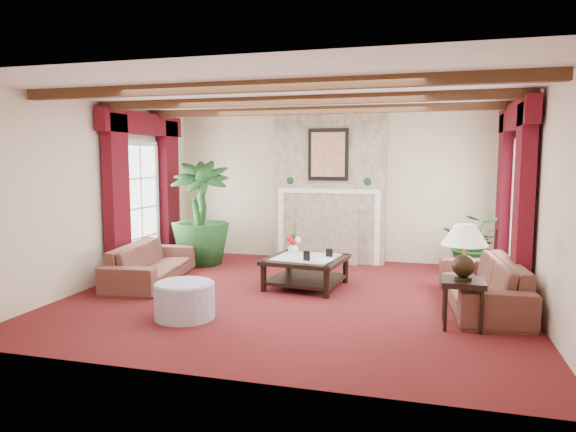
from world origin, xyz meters
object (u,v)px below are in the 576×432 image
(side_table, at_px, (462,304))
(ottoman, at_px, (185,301))
(sofa_left, at_px, (151,257))
(sofa_right, at_px, (482,275))
(coffee_table, at_px, (306,272))
(potted_palm, at_px, (200,236))

(side_table, relative_size, ottoman, 0.77)
(sofa_left, relative_size, side_table, 3.80)
(ottoman, bearing_deg, sofa_left, 131.11)
(sofa_left, distance_m, ottoman, 2.00)
(sofa_right, height_order, coffee_table, sofa_right)
(potted_palm, xyz_separation_m, ottoman, (1.14, -2.92, -0.31))
(coffee_table, xyz_separation_m, side_table, (2.10, -1.32, 0.05))
(potted_palm, bearing_deg, sofa_left, -96.68)
(sofa_right, relative_size, ottoman, 3.03)
(sofa_left, height_order, coffee_table, sofa_left)
(coffee_table, height_order, ottoman, coffee_table)
(coffee_table, relative_size, side_table, 1.97)
(coffee_table, bearing_deg, sofa_left, -165.40)
(side_table, bearing_deg, coffee_table, 147.90)
(side_table, bearing_deg, sofa_left, 167.28)
(sofa_right, height_order, potted_palm, potted_palm)
(potted_palm, xyz_separation_m, side_table, (4.29, -2.42, -0.24))
(sofa_right, relative_size, coffee_table, 2.00)
(coffee_table, height_order, side_table, side_table)
(coffee_table, distance_m, ottoman, 2.09)
(potted_palm, bearing_deg, ottoman, -68.62)
(coffee_table, bearing_deg, sofa_right, -2.37)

